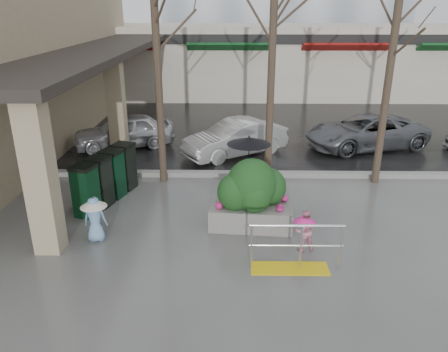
{
  "coord_description": "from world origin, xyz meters",
  "views": [
    {
      "loc": [
        0.08,
        -8.89,
        5.06
      ],
      "look_at": [
        -0.08,
        0.7,
        1.3
      ],
      "focal_mm": 35.0,
      "sensor_mm": 36.0,
      "label": 1
    }
  ],
  "objects_px": {
    "planter": "(252,195)",
    "child_blue": "(95,215)",
    "child_pink": "(304,228)",
    "car_b": "(235,138)",
    "news_boxes": "(106,178)",
    "woman": "(249,165)",
    "car_c": "(366,132)",
    "car_a": "(124,131)",
    "tree_west": "(154,4)",
    "tree_mideast": "(397,13)",
    "handrail": "(293,253)"
  },
  "relations": [
    {
      "from": "planter",
      "to": "child_blue",
      "type": "bearing_deg",
      "value": -167.67
    },
    {
      "from": "child_blue",
      "to": "child_pink",
      "type": "bearing_deg",
      "value": 175.27
    },
    {
      "from": "car_b",
      "to": "news_boxes",
      "type": "bearing_deg",
      "value": -74.54
    },
    {
      "from": "woman",
      "to": "car_c",
      "type": "xyz_separation_m",
      "value": [
        4.63,
        5.48,
        -0.62
      ]
    },
    {
      "from": "news_boxes",
      "to": "car_a",
      "type": "relative_size",
      "value": 0.68
    },
    {
      "from": "child_pink",
      "to": "car_c",
      "type": "distance_m",
      "value": 8.29
    },
    {
      "from": "tree_west",
      "to": "planter",
      "type": "height_order",
      "value": "tree_west"
    },
    {
      "from": "planter",
      "to": "car_b",
      "type": "relative_size",
      "value": 0.54
    },
    {
      "from": "woman",
      "to": "news_boxes",
      "type": "xyz_separation_m",
      "value": [
        -3.84,
        0.5,
        -0.57
      ]
    },
    {
      "from": "tree_mideast",
      "to": "child_pink",
      "type": "distance_m",
      "value": 6.55
    },
    {
      "from": "tree_mideast",
      "to": "car_c",
      "type": "relative_size",
      "value": 1.43
    },
    {
      "from": "child_pink",
      "to": "car_c",
      "type": "xyz_separation_m",
      "value": [
        3.47,
        7.53,
        0.09
      ]
    },
    {
      "from": "tree_mideast",
      "to": "car_a",
      "type": "height_order",
      "value": "tree_mideast"
    },
    {
      "from": "woman",
      "to": "car_b",
      "type": "relative_size",
      "value": 0.53
    },
    {
      "from": "woman",
      "to": "child_pink",
      "type": "height_order",
      "value": "woman"
    },
    {
      "from": "child_pink",
      "to": "child_blue",
      "type": "xyz_separation_m",
      "value": [
        -4.68,
        0.36,
        0.09
      ]
    },
    {
      "from": "tree_mideast",
      "to": "child_blue",
      "type": "xyz_separation_m",
      "value": [
        -7.5,
        -3.68,
        -4.22
      ]
    },
    {
      "from": "tree_west",
      "to": "car_b",
      "type": "distance_m",
      "value": 5.58
    },
    {
      "from": "tree_west",
      "to": "car_a",
      "type": "relative_size",
      "value": 1.84
    },
    {
      "from": "handrail",
      "to": "news_boxes",
      "type": "xyz_separation_m",
      "value": [
        -4.68,
        3.3,
        0.31
      ]
    },
    {
      "from": "woman",
      "to": "news_boxes",
      "type": "height_order",
      "value": "woman"
    },
    {
      "from": "child_blue",
      "to": "news_boxes",
      "type": "xyz_separation_m",
      "value": [
        -0.32,
        2.18,
        0.05
      ]
    },
    {
      "from": "planter",
      "to": "car_c",
      "type": "bearing_deg",
      "value": 54.37
    },
    {
      "from": "handrail",
      "to": "woman",
      "type": "relative_size",
      "value": 0.93
    },
    {
      "from": "child_pink",
      "to": "news_boxes",
      "type": "distance_m",
      "value": 5.61
    },
    {
      "from": "car_a",
      "to": "planter",
      "type": "bearing_deg",
      "value": 16.63
    },
    {
      "from": "car_b",
      "to": "child_pink",
      "type": "bearing_deg",
      "value": -20.61
    },
    {
      "from": "car_a",
      "to": "car_b",
      "type": "distance_m",
      "value": 4.3
    },
    {
      "from": "planter",
      "to": "car_a",
      "type": "distance_m",
      "value": 7.79
    },
    {
      "from": "tree_west",
      "to": "child_pink",
      "type": "xyz_separation_m",
      "value": [
        3.68,
        -4.05,
        -4.54
      ]
    },
    {
      "from": "child_pink",
      "to": "car_c",
      "type": "bearing_deg",
      "value": -128.58
    },
    {
      "from": "child_blue",
      "to": "car_b",
      "type": "distance_m",
      "value": 6.99
    },
    {
      "from": "news_boxes",
      "to": "car_c",
      "type": "relative_size",
      "value": 0.55
    },
    {
      "from": "child_pink",
      "to": "child_blue",
      "type": "relative_size",
      "value": 0.89
    },
    {
      "from": "woman",
      "to": "child_blue",
      "type": "relative_size",
      "value": 1.89
    },
    {
      "from": "woman",
      "to": "child_blue",
      "type": "bearing_deg",
      "value": -13.72
    },
    {
      "from": "woman",
      "to": "child_blue",
      "type": "height_order",
      "value": "woman"
    },
    {
      "from": "handrail",
      "to": "car_c",
      "type": "relative_size",
      "value": 0.42
    },
    {
      "from": "child_pink",
      "to": "car_b",
      "type": "bearing_deg",
      "value": -91.35
    },
    {
      "from": "planter",
      "to": "car_c",
      "type": "xyz_separation_m",
      "value": [
        4.57,
        6.38,
        -0.2
      ]
    },
    {
      "from": "child_pink",
      "to": "car_a",
      "type": "height_order",
      "value": "car_a"
    },
    {
      "from": "tree_west",
      "to": "car_c",
      "type": "xyz_separation_m",
      "value": [
        7.16,
        3.48,
        -4.45
      ]
    },
    {
      "from": "tree_mideast",
      "to": "car_c",
      "type": "distance_m",
      "value": 5.51
    },
    {
      "from": "child_blue",
      "to": "car_b",
      "type": "xyz_separation_m",
      "value": [
        3.23,
        6.2,
        -0.01
      ]
    },
    {
      "from": "woman",
      "to": "planter",
      "type": "bearing_deg",
      "value": 54.28
    },
    {
      "from": "planter",
      "to": "tree_west",
      "type": "bearing_deg",
      "value": 131.71
    },
    {
      "from": "child_pink",
      "to": "child_blue",
      "type": "height_order",
      "value": "child_blue"
    },
    {
      "from": "tree_mideast",
      "to": "child_blue",
      "type": "height_order",
      "value": "tree_mideast"
    },
    {
      "from": "car_a",
      "to": "car_c",
      "type": "xyz_separation_m",
      "value": [
        9.13,
        0.07,
        0.0
      ]
    },
    {
      "from": "news_boxes",
      "to": "child_blue",
      "type": "bearing_deg",
      "value": -64.32
    }
  ]
}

